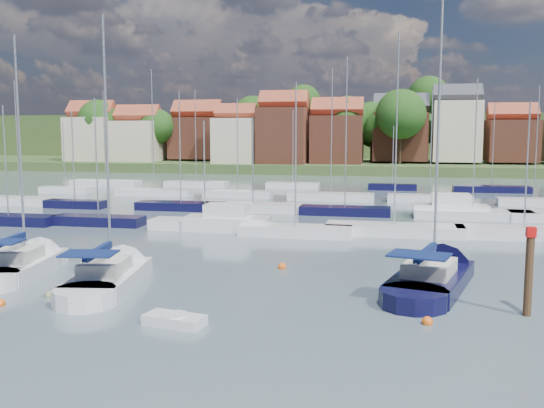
# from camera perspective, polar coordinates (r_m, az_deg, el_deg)

# --- Properties ---
(ground) EXTENTS (260.00, 260.00, 0.00)m
(ground) POSITION_cam_1_polar(r_m,az_deg,el_deg) (68.67, 4.57, 0.03)
(ground) COLOR #4A5C64
(ground) RESTS_ON ground
(sailboat_left) EXTENTS (4.51, 11.18, 14.80)m
(sailboat_left) POSITION_cam_1_polar(r_m,az_deg,el_deg) (39.36, -21.71, -5.14)
(sailboat_left) COLOR silver
(sailboat_left) RESTS_ON ground
(sailboat_centre) EXTENTS (4.75, 11.68, 15.43)m
(sailboat_centre) POSITION_cam_1_polar(r_m,az_deg,el_deg) (34.89, -14.48, -6.38)
(sailboat_centre) COLOR silver
(sailboat_centre) RESTS_ON ground
(sailboat_navy) EXTENTS (6.32, 12.82, 17.13)m
(sailboat_navy) POSITION_cam_1_polar(r_m,az_deg,el_deg) (34.77, 15.28, -6.46)
(sailboat_navy) COLOR black
(sailboat_navy) RESTS_ON ground
(tender) EXTENTS (2.80, 1.73, 0.56)m
(tender) POSITION_cam_1_polar(r_m,az_deg,el_deg) (26.65, -9.16, -10.73)
(tender) COLOR silver
(tender) RESTS_ON ground
(timber_piling) EXTENTS (0.40, 0.40, 6.28)m
(timber_piling) POSITION_cam_1_polar(r_m,az_deg,el_deg) (29.63, 22.94, -7.79)
(timber_piling) COLOR #4C331E
(timber_piling) RESTS_ON ground
(buoy_b) EXTENTS (0.47, 0.47, 0.47)m
(buoy_b) POSITION_cam_1_polar(r_m,az_deg,el_deg) (31.86, -24.18, -8.72)
(buoy_b) COLOR #D85914
(buoy_b) RESTS_ON ground
(buoy_c) EXTENTS (0.41, 0.41, 0.41)m
(buoy_c) POSITION_cam_1_polar(r_m,az_deg,el_deg) (32.59, -20.19, -8.18)
(buoy_c) COLOR beige
(buoy_c) RESTS_ON ground
(buoy_d) EXTENTS (0.55, 0.55, 0.55)m
(buoy_d) POSITION_cam_1_polar(r_m,az_deg,el_deg) (26.82, -7.27, -11.06)
(buoy_d) COLOR beige
(buoy_d) RESTS_ON ground
(buoy_e) EXTENTS (0.52, 0.52, 0.52)m
(buoy_e) POSITION_cam_1_polar(r_m,az_deg,el_deg) (36.64, 0.96, -6.09)
(buoy_e) COLOR #D85914
(buoy_e) RESTS_ON ground
(buoy_f) EXTENTS (0.49, 0.49, 0.49)m
(buoy_f) POSITION_cam_1_polar(r_m,az_deg,el_deg) (27.31, 14.41, -10.90)
(buoy_f) COLOR #D85914
(buoy_f) RESTS_ON ground
(marina_field) EXTENTS (79.62, 41.41, 15.93)m
(marina_field) POSITION_cam_1_polar(r_m,az_deg,el_deg) (63.63, 5.75, -0.15)
(marina_field) COLOR silver
(marina_field) RESTS_ON ground
(far_shore_town) EXTENTS (212.46, 90.00, 22.27)m
(far_shore_town) POSITION_cam_1_polar(r_m,az_deg,el_deg) (160.50, 9.41, 5.57)
(far_shore_town) COLOR #48562B
(far_shore_town) RESTS_ON ground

